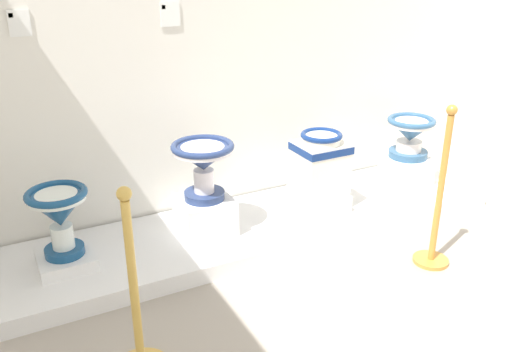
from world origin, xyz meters
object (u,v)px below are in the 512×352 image
Objects in this scene: antique_toilet_pale_glazed at (59,211)px; antique_toilet_squat_floral at (410,133)px; plinth_block_tall_cobalt at (205,215)px; antique_toilet_slender_white at (320,161)px; info_placard_second at (170,14)px; plinth_block_slender_white at (318,199)px; antique_toilet_tall_cobalt at (203,160)px; plinth_block_pale_glazed at (66,260)px; stanchion_post_near_left at (137,325)px; plinth_block_squat_floral at (406,170)px; stanchion_post_near_right at (437,213)px; info_placard_first at (19,23)px.

antique_toilet_squat_floral is at bearing 0.71° from antique_toilet_pale_glazed.
plinth_block_tall_cobalt is 0.90m from antique_toilet_slender_white.
plinth_block_tall_cobalt is 1.29m from info_placard_second.
plinth_block_slender_white is at bearing -0.89° from plinth_block_tall_cobalt.
antique_toilet_pale_glazed is 1.77m from plinth_block_slender_white.
antique_toilet_pale_glazed is 1.03× the size of antique_toilet_tall_cobalt.
stanchion_post_near_left is at bearing -79.82° from plinth_block_pale_glazed.
plinth_block_tall_cobalt is at bearing 90.00° from antique_toilet_tall_cobalt.
antique_toilet_tall_cobalt is at bearing 0.09° from plinth_block_pale_glazed.
antique_toilet_squat_floral is at bearing 2.98° from antique_toilet_slender_white.
info_placard_second is at bearing 62.73° from stanchion_post_near_left.
plinth_block_squat_floral reaches higher than plinth_block_pale_glazed.
plinth_block_squat_floral is at bearing 1.02° from plinth_block_tall_cobalt.
antique_toilet_slender_white is at bearing 110.92° from stanchion_post_near_right.
antique_toilet_pale_glazed is at bearing 100.18° from stanchion_post_near_left.
plinth_block_squat_floral is (0.85, 0.04, 0.05)m from plinth_block_slender_white.
antique_toilet_slender_white reaches higher than antique_toilet_squat_floral.
info_placard_first is at bearing 154.63° from plinth_block_tall_cobalt.
antique_toilet_tall_cobalt is at bearing -90.00° from plinth_block_tall_cobalt.
antique_toilet_pale_glazed is (-0.00, -0.00, 0.32)m from plinth_block_pale_glazed.
stanchion_post_near_right is at bearing -35.12° from antique_toilet_tall_cobalt.
info_placard_first reaches higher than plinth_block_pale_glazed.
antique_toilet_squat_floral is at bearing 63.43° from plinth_block_squat_floral.
antique_toilet_pale_glazed is at bearing -179.29° from antique_toilet_squat_floral.
plinth_block_tall_cobalt is 1.05× the size of plinth_block_squat_floral.
antique_toilet_tall_cobalt is at bearing -25.37° from info_placard_first.
stanchion_post_near_left is at bearing -158.40° from antique_toilet_squat_floral.
plinth_block_pale_glazed is at bearing 100.18° from stanchion_post_near_left.
plinth_block_pale_glazed is at bearing -179.29° from antique_toilet_squat_floral.
plinth_block_tall_cobalt reaches higher than plinth_block_pale_glazed.
info_placard_second is at bearing 92.07° from antique_toilet_tall_cobalt.
plinth_block_squat_floral is at bearing -8.57° from info_placard_first.
info_placard_second is (-1.73, 0.39, 0.92)m from antique_toilet_squat_floral.
info_placard_first reaches higher than plinth_block_slender_white.
plinth_block_pale_glazed is at bearing -153.82° from info_placard_second.
plinth_block_tall_cobalt is 0.83× the size of plinth_block_slender_white.
info_placard_first reaches higher than antique_toilet_pale_glazed.
plinth_block_pale_glazed is 0.34× the size of stanchion_post_near_left.
stanchion_post_near_left is (-0.71, -0.93, -0.35)m from antique_toilet_tall_cobalt.
plinth_block_pale_glazed is at bearing -179.91° from plinth_block_tall_cobalt.
plinth_block_squat_floral is at bearing 21.60° from stanchion_post_near_left.
antique_toilet_tall_cobalt is at bearing 144.88° from stanchion_post_near_right.
antique_toilet_squat_floral is 2.79m from info_placard_first.
plinth_block_tall_cobalt is 0.77× the size of antique_toilet_slender_white.
plinth_block_tall_cobalt is at bearing -25.37° from info_placard_first.
antique_toilet_squat_floral is 2.47× the size of info_placard_first.
info_placard_first is (-0.01, 0.43, 0.98)m from antique_toilet_pale_glazed.
plinth_block_squat_floral is (1.71, 0.03, -0.40)m from antique_toilet_tall_cobalt.
plinth_block_squat_floral is at bearing 0.71° from plinth_block_pale_glazed.
antique_toilet_slender_white is (1.75, -0.01, -0.00)m from antique_toilet_pale_glazed.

